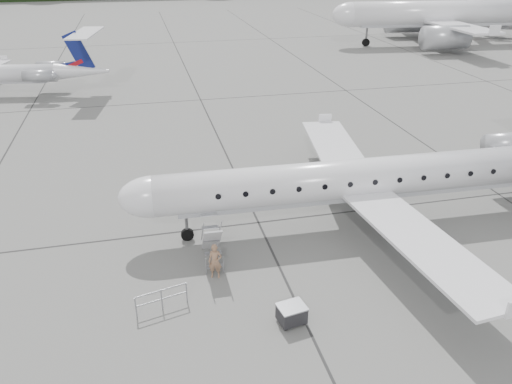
{
  "coord_description": "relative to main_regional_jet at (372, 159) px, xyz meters",
  "views": [
    {
      "loc": [
        -11.57,
        -18.12,
        13.96
      ],
      "look_at": [
        -6.31,
        4.4,
        2.3
      ],
      "focal_mm": 35.0,
      "sensor_mm": 36.0,
      "label": 1
    }
  ],
  "objects": [
    {
      "name": "ground",
      "position": [
        0.18,
        -3.94,
        -3.75
      ],
      "size": [
        320.0,
        320.0,
        0.0
      ],
      "primitive_type": "plane",
      "color": "slate",
      "rests_on": "ground"
    },
    {
      "name": "main_regional_jet",
      "position": [
        0.0,
        0.0,
        0.0
      ],
      "size": [
        29.87,
        21.94,
        7.5
      ],
      "primitive_type": null,
      "rotation": [
        0.0,
        0.0,
        -0.03
      ],
      "color": "silver",
      "rests_on": "ground"
    },
    {
      "name": "airstair",
      "position": [
        -8.86,
        -1.93,
        -2.57
      ],
      "size": [
        0.92,
        2.25,
        2.35
      ],
      "primitive_type": null,
      "rotation": [
        0.0,
        0.0,
        -0.03
      ],
      "color": "silver",
      "rests_on": "ground"
    },
    {
      "name": "passenger",
      "position": [
        -8.9,
        -3.2,
        -2.89
      ],
      "size": [
        0.72,
        0.58,
        1.72
      ],
      "primitive_type": "imported",
      "rotation": [
        0.0,
        0.0,
        -0.29
      ],
      "color": "#866249",
      "rests_on": "ground"
    },
    {
      "name": "safety_railing",
      "position": [
        -11.46,
        -4.97,
        -3.25
      ],
      "size": [
        2.16,
        0.6,
        1.0
      ],
      "primitive_type": null,
      "rotation": [
        0.0,
        0.0,
        0.24
      ],
      "color": "gray",
      "rests_on": "ground"
    },
    {
      "name": "baggage_cart",
      "position": [
        -6.39,
        -7.0,
        -3.29
      ],
      "size": [
        1.19,
        1.02,
        0.92
      ],
      "primitive_type": null,
      "rotation": [
        0.0,
        0.0,
        0.17
      ],
      "color": "black",
      "rests_on": "ground"
    },
    {
      "name": "bg_narrowbody",
      "position": [
        32.58,
        46.91,
        2.48
      ],
      "size": [
        37.16,
        28.53,
        12.46
      ],
      "primitive_type": null,
      "rotation": [
        0.0,
        0.0,
        -0.11
      ],
      "color": "silver",
      "rests_on": "ground"
    }
  ]
}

